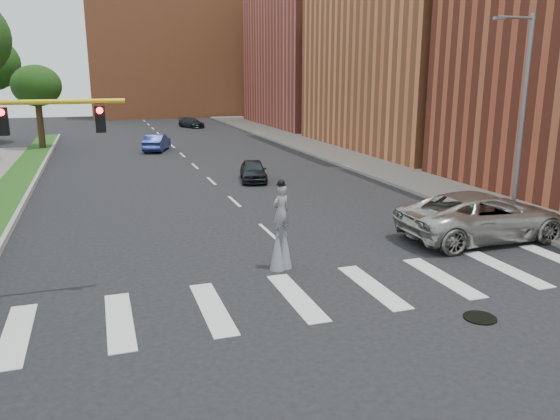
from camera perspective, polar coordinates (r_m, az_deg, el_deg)
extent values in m
plane|color=black|center=(16.30, 7.26, -9.76)|extent=(160.00, 160.00, 0.00)
cube|color=#1C4A15|center=(34.34, -26.34, 1.78)|extent=(2.00, 60.00, 0.25)
cube|color=#999994|center=(34.20, -24.61, 1.95)|extent=(0.20, 60.00, 0.28)
cube|color=slate|center=(43.36, 7.91, 5.33)|extent=(5.00, 90.00, 0.18)
cylinder|color=black|center=(16.27, 20.16, -10.52)|extent=(0.90, 0.90, 0.04)
cube|color=#CC6E40|center=(52.26, 15.74, 19.52)|extent=(16.00, 22.00, 24.00)
cube|color=#AB4C3F|center=(73.29, 4.69, 16.68)|extent=(16.00, 22.00, 20.00)
cube|color=#CC6E40|center=(92.28, -11.05, 15.29)|extent=(26.00, 14.00, 18.00)
cylinder|color=slate|center=(26.27, 23.96, 8.38)|extent=(0.20, 0.20, 9.00)
cylinder|color=slate|center=(25.76, 23.56, 17.95)|extent=(1.80, 0.12, 0.12)
cube|color=slate|center=(25.18, 21.94, 18.10)|extent=(0.50, 0.18, 0.12)
cylinder|color=gold|center=(16.49, -25.11, 10.16)|extent=(5.20, 0.14, 0.14)
cube|color=black|center=(16.60, -27.00, 8.24)|extent=(0.28, 0.18, 0.75)
cylinder|color=#FF0C0C|center=(16.48, -27.14, 9.07)|extent=(0.18, 0.06, 0.18)
cube|color=black|center=(16.42, -18.27, 9.00)|extent=(0.28, 0.18, 0.75)
cylinder|color=#FF0C0C|center=(16.31, -18.33, 9.85)|extent=(0.18, 0.06, 0.18)
cylinder|color=#322114|center=(18.88, 0.49, -4.40)|extent=(0.07, 0.07, 1.15)
cylinder|color=#322114|center=(18.69, -0.28, -4.59)|extent=(0.07, 0.07, 1.15)
cone|color=slate|center=(18.83, 0.49, -3.98)|extent=(0.52, 0.52, 1.44)
cone|color=slate|center=(18.65, -0.29, -4.17)|extent=(0.52, 0.52, 1.44)
imported|color=slate|center=(18.37, 0.11, -0.12)|extent=(0.76, 0.62, 1.80)
sphere|color=black|center=(18.16, 0.11, 2.82)|extent=(0.26, 0.26, 0.26)
cylinder|color=black|center=(18.17, 0.11, 2.66)|extent=(0.34, 0.34, 0.02)
cube|color=yellow|center=(18.36, -0.16, 1.46)|extent=(0.22, 0.05, 0.10)
imported|color=#A9A6A0|center=(23.52, 20.43, -0.60)|extent=(6.93, 3.20, 1.93)
imported|color=black|center=(34.35, -2.82, 4.15)|extent=(2.31, 4.11, 1.32)
imported|color=navy|center=(49.11, -12.75, 6.89)|extent=(2.92, 4.75, 1.48)
imported|color=black|center=(70.22, -9.25, 8.99)|extent=(3.24, 4.53, 1.22)
cylinder|color=#322114|center=(52.64, -23.75, 8.19)|extent=(0.56, 0.56, 4.54)
ellipsoid|color=#14340F|center=(52.47, -24.11, 11.78)|extent=(4.17, 4.17, 3.54)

